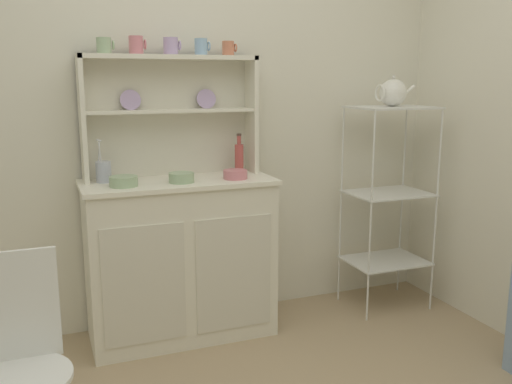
{
  "coord_description": "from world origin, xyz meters",
  "views": [
    {
      "loc": [
        -0.77,
        -1.52,
        1.42
      ],
      "look_at": [
        0.26,
        1.12,
        0.84
      ],
      "focal_mm": 39.24,
      "sensor_mm": 36.0,
      "label": 1
    }
  ],
  "objects": [
    {
      "name": "wall_back",
      "position": [
        0.0,
        1.62,
        1.25
      ],
      "size": [
        3.84,
        0.05,
        2.5
      ],
      "primitive_type": "cube",
      "color": "silver",
      "rests_on": "ground"
    },
    {
      "name": "hutch_cabinet",
      "position": [
        -0.09,
        1.37,
        0.45
      ],
      "size": [
        1.02,
        0.45,
        0.89
      ],
      "color": "silver",
      "rests_on": "ground"
    },
    {
      "name": "hutch_shelf_unit",
      "position": [
        -0.09,
        1.53,
        1.27
      ],
      "size": [
        0.95,
        0.18,
        0.66
      ],
      "color": "silver",
      "rests_on": "hutch_cabinet"
    },
    {
      "name": "bakers_rack",
      "position": [
        1.21,
        1.31,
        0.77
      ],
      "size": [
        0.48,
        0.36,
        1.25
      ],
      "color": "silver",
      "rests_on": "ground"
    },
    {
      "name": "wire_chair",
      "position": [
        -0.9,
        0.38,
        0.52
      ],
      "size": [
        0.36,
        0.36,
        0.85
      ],
      "rotation": [
        0.0,
        0.0,
        0.28
      ],
      "color": "white",
      "rests_on": "ground"
    },
    {
      "name": "cup_sage_0",
      "position": [
        -0.42,
        1.49,
        1.58
      ],
      "size": [
        0.09,
        0.07,
        0.08
      ],
      "color": "#9EB78E",
      "rests_on": "hutch_shelf_unit"
    },
    {
      "name": "cup_rose_1",
      "position": [
        -0.26,
        1.49,
        1.59
      ],
      "size": [
        0.09,
        0.07,
        0.09
      ],
      "color": "#D17A84",
      "rests_on": "hutch_shelf_unit"
    },
    {
      "name": "cup_lilac_2",
      "position": [
        -0.08,
        1.49,
        1.59
      ],
      "size": [
        0.09,
        0.08,
        0.09
      ],
      "color": "#B79ECC",
      "rests_on": "hutch_shelf_unit"
    },
    {
      "name": "cup_sky_3",
      "position": [
        0.09,
        1.49,
        1.59
      ],
      "size": [
        0.08,
        0.07,
        0.09
      ],
      "color": "#8EB2D1",
      "rests_on": "hutch_shelf_unit"
    },
    {
      "name": "cup_terracotta_4",
      "position": [
        0.24,
        1.49,
        1.58
      ],
      "size": [
        0.08,
        0.07,
        0.08
      ],
      "color": "#C67556",
      "rests_on": "hutch_shelf_unit"
    },
    {
      "name": "bowl_mixing_large",
      "position": [
        -0.39,
        1.29,
        0.91
      ],
      "size": [
        0.14,
        0.14,
        0.05
      ],
      "primitive_type": "cylinder",
      "color": "#9EB78E",
      "rests_on": "hutch_cabinet"
    },
    {
      "name": "bowl_floral_medium",
      "position": [
        -0.09,
        1.29,
        0.91
      ],
      "size": [
        0.13,
        0.13,
        0.05
      ],
      "primitive_type": "cylinder",
      "color": "#9EB78E",
      "rests_on": "hutch_cabinet"
    },
    {
      "name": "bowl_cream_small",
      "position": [
        0.21,
        1.29,
        0.91
      ],
      "size": [
        0.13,
        0.13,
        0.05
      ],
      "primitive_type": "cylinder",
      "color": "#D17A84",
      "rests_on": "hutch_cabinet"
    },
    {
      "name": "jam_bottle",
      "position": [
        0.29,
        1.45,
        0.98
      ],
      "size": [
        0.05,
        0.05,
        0.23
      ],
      "color": "#B74C47",
      "rests_on": "hutch_cabinet"
    },
    {
      "name": "utensil_jar",
      "position": [
        -0.47,
        1.45,
        0.94
      ],
      "size": [
        0.08,
        0.08,
        0.23
      ],
      "color": "#B2B7C6",
      "rests_on": "hutch_cabinet"
    },
    {
      "name": "porcelain_teapot",
      "position": [
        1.21,
        1.31,
        1.34
      ],
      "size": [
        0.25,
        0.16,
        0.18
      ],
      "color": "white",
      "rests_on": "bakers_rack"
    }
  ]
}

